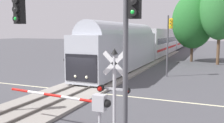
{
  "coord_description": "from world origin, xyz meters",
  "views": [
    {
      "loc": [
        9.5,
        -15.95,
        4.51
      ],
      "look_at": [
        1.61,
        3.01,
        2.0
      ],
      "focal_mm": 39.67,
      "sensor_mm": 36.0,
      "label": 1
    }
  ],
  "objects": [
    {
      "name": "crossing_gate_near",
      "position": [
        4.45,
        -6.56,
        1.4
      ],
      "size": [
        5.46,
        0.4,
        1.8
      ],
      "color": "#B7B7BC",
      "rests_on": "ground"
    },
    {
      "name": "oak_far_right",
      "position": [
        9.96,
        20.36,
        7.59
      ],
      "size": [
        5.23,
        5.23,
        11.86
      ],
      "color": "brown",
      "rests_on": "ground"
    },
    {
      "name": "elm_centre_background",
      "position": [
        6.36,
        22.65,
        6.0
      ],
      "size": [
        6.06,
        6.06,
        10.04
      ],
      "color": "#4C3828",
      "rests_on": "ground"
    },
    {
      "name": "road_centre_stripe",
      "position": [
        0.0,
        0.0,
        0.0
      ],
      "size": [
        44.0,
        0.2,
        0.01
      ],
      "color": "beige",
      "rests_on": "ground"
    },
    {
      "name": "crossing_gate_far",
      "position": [
        -4.3,
        6.56,
        1.4
      ],
      "size": [
        6.11,
        0.4,
        1.8
      ],
      "color": "#B7B7BC",
      "rests_on": "ground"
    },
    {
      "name": "traffic_signal_far_side",
      "position": [
        5.3,
        8.76,
        4.05
      ],
      "size": [
        0.53,
        0.38,
        6.07
      ],
      "color": "#4C4C51",
      "rests_on": "ground"
    },
    {
      "name": "crossing_signal_mast",
      "position": [
        5.91,
        -7.12,
        2.35
      ],
      "size": [
        1.36,
        0.44,
        3.85
      ],
      "color": "#B2B2B7",
      "rests_on": "ground"
    },
    {
      "name": "railway_track",
      "position": [
        0.0,
        0.0,
        0.1
      ],
      "size": [
        4.4,
        80.0,
        0.32
      ],
      "color": "gray",
      "rests_on": "ground"
    },
    {
      "name": "traffic_signal_near_right",
      "position": [
        5.66,
        -8.92,
        4.69
      ],
      "size": [
        5.22,
        0.38,
        6.18
      ],
      "color": "#4C4C51",
      "rests_on": "ground"
    },
    {
      "name": "ground_plane",
      "position": [
        0.0,
        0.0,
        0.0
      ],
      "size": [
        220.0,
        220.0,
        0.0
      ],
      "primitive_type": "plane",
      "color": "#47474C"
    },
    {
      "name": "commuter_train",
      "position": [
        0.0,
        29.66,
        2.74
      ],
      "size": [
        3.04,
        62.35,
        5.16
      ],
      "color": "#B2B7C1",
      "rests_on": "railway_track"
    }
  ]
}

